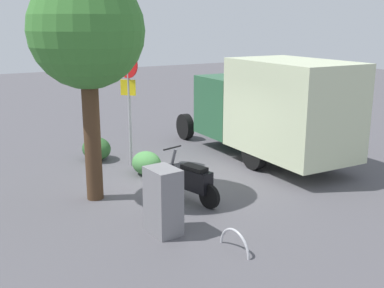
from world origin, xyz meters
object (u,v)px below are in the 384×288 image
(bike_rack_hoop, at_px, (234,251))
(stop_sign, at_px, (128,90))
(box_truck_near, at_px, (271,106))
(street_tree, at_px, (87,33))
(motorcycle, at_px, (191,180))
(utility_cabinet, at_px, (163,201))

(bike_rack_hoop, bearing_deg, stop_sign, -4.95)
(box_truck_near, bearing_deg, bike_rack_hoop, 136.14)
(box_truck_near, height_order, bike_rack_hoop, box_truck_near)
(stop_sign, relative_size, street_tree, 0.64)
(motorcycle, distance_m, street_tree, 4.01)
(box_truck_near, relative_size, motorcycle, 3.83)
(motorcycle, distance_m, utility_cabinet, 1.78)
(street_tree, bearing_deg, box_truck_near, -85.71)
(street_tree, xyz_separation_m, utility_cabinet, (-2.51, -0.52, -3.15))
(stop_sign, xyz_separation_m, bike_rack_hoop, (-5.89, 0.51, -2.20))
(street_tree, bearing_deg, stop_sign, -41.52)
(stop_sign, height_order, utility_cabinet, stop_sign)
(stop_sign, distance_m, bike_rack_hoop, 6.31)
(utility_cabinet, xyz_separation_m, bike_rack_hoop, (-1.35, -0.76, -0.67))
(box_truck_near, height_order, utility_cabinet, box_truck_near)
(box_truck_near, distance_m, bike_rack_hoop, 6.31)
(motorcycle, height_order, bike_rack_hoop, motorcycle)
(motorcycle, bearing_deg, stop_sign, -13.75)
(box_truck_near, bearing_deg, motorcycle, 116.33)
(box_truck_near, bearing_deg, stop_sign, 68.74)
(motorcycle, xyz_separation_m, stop_sign, (3.35, 0.05, 1.68))
(motorcycle, xyz_separation_m, utility_cabinet, (-1.19, 1.32, 0.15))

